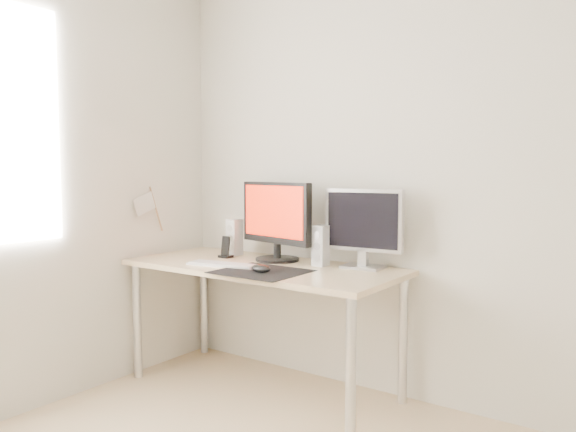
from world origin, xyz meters
The scene contains 11 objects.
wall_back centered at (0.00, 1.75, 1.25)m, with size 3.50×3.50×0.00m, color silver.
mousepad centered at (-0.79, 1.20, 0.73)m, with size 0.45×0.40×0.00m, color black.
mouse centered at (-0.77, 1.17, 0.75)m, with size 0.12×0.07×0.04m, color black.
desk centered at (-0.93, 1.38, 0.65)m, with size 1.60×0.70×0.73m.
main_monitor centered at (-0.94, 1.53, 0.98)m, with size 0.55×0.31×0.47m.
second_monitor centered at (-0.40, 1.61, 0.97)m, with size 0.45×0.17×0.43m.
speaker_left centered at (-1.29, 1.56, 0.84)m, with size 0.07×0.09×0.23m.
speaker_right centered at (-0.63, 1.54, 0.84)m, with size 0.07×0.09×0.23m.
keyboard centered at (-1.08, 1.22, 0.74)m, with size 0.43×0.18×0.02m.
phone_dock centered at (-1.27, 1.45, 0.77)m, with size 0.07×0.06×0.13m.
pennant centered at (-1.72, 1.24, 1.05)m, with size 0.01×0.23×0.29m.
Camera 1 is at (1.02, -1.11, 1.26)m, focal length 35.00 mm.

